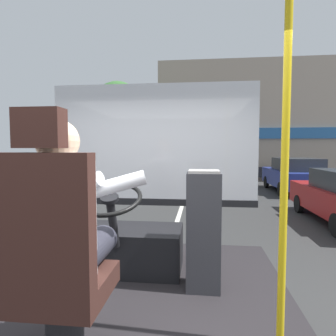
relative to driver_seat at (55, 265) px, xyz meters
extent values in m
cube|color=#303030|center=(0.16, 9.33, -1.30)|extent=(18.00, 44.00, 0.05)
cube|color=silver|center=(0.16, 9.33, -1.27)|extent=(0.12, 39.60, 0.00)
cube|color=black|center=(0.16, 0.53, -0.61)|extent=(2.60, 3.20, 0.06)
cylinder|color=black|center=(0.00, 0.09, -0.40)|extent=(0.20, 0.20, 0.37)
cube|color=#381E19|center=(0.00, 0.09, -0.15)|extent=(0.48, 0.48, 0.12)
cube|color=#381E19|center=(0.00, -0.10, 0.24)|extent=(0.48, 0.10, 0.66)
cube|color=#381E19|center=(0.00, -0.10, 0.68)|extent=(0.22, 0.10, 0.18)
cylinder|color=#282833|center=(0.10, 0.22, 0.00)|extent=(0.18, 0.46, 0.18)
cylinder|color=#282833|center=(-0.10, 0.22, 0.00)|extent=(0.18, 0.46, 0.18)
cylinder|color=silver|center=(0.00, 0.06, 0.21)|extent=(0.38, 0.38, 0.61)
cube|color=maroon|center=(0.00, 0.25, 0.29)|extent=(0.06, 0.01, 0.38)
sphere|color=beige|center=(0.00, 0.06, 0.62)|extent=(0.22, 0.22, 0.22)
cylinder|color=silver|center=(0.12, 0.32, 0.34)|extent=(0.58, 0.21, 0.23)
cylinder|color=silver|center=(-0.12, 0.32, 0.34)|extent=(0.58, 0.21, 0.23)
cube|color=black|center=(0.00, 1.33, -0.38)|extent=(1.10, 0.56, 0.40)
cylinder|color=black|center=(0.00, 0.97, -0.04)|extent=(0.07, 0.23, 0.47)
torus|color=black|center=(0.00, 0.89, 0.18)|extent=(0.53, 0.51, 0.22)
cylinder|color=black|center=(0.00, 0.89, 0.18)|extent=(0.15, 0.15, 0.08)
cylinder|color=gold|center=(1.20, 0.35, 0.49)|extent=(0.04, 0.04, 2.15)
cube|color=#333338|center=(0.75, 1.02, -0.10)|extent=(0.28, 0.27, 0.97)
cube|color=#9E9993|center=(0.75, 1.02, 0.40)|extent=(0.25, 0.24, 0.02)
cube|color=silver|center=(0.16, 2.15, 0.67)|extent=(2.50, 0.01, 1.40)
cube|color=black|center=(0.16, 2.15, -0.07)|extent=(2.50, 0.08, 0.08)
cylinder|color=#4C3828|center=(-3.27, 12.51, 0.22)|extent=(0.33, 0.33, 2.99)
sphere|color=#33642D|center=(-3.27, 12.51, 2.55)|extent=(2.54, 2.54, 2.54)
cube|color=gray|center=(4.63, 17.52, 2.17)|extent=(12.72, 4.27, 6.87)
cube|color=#235184|center=(4.63, 15.32, 1.43)|extent=(12.21, 0.12, 0.60)
cylinder|color=black|center=(3.59, 7.30, -1.02)|extent=(0.14, 0.50, 0.50)
cube|color=navy|center=(4.73, 11.39, -0.67)|extent=(1.87, 3.96, 0.67)
cube|color=#282D33|center=(4.73, 11.15, -0.08)|extent=(1.53, 2.18, 0.51)
cylinder|color=black|center=(5.62, 12.62, -1.00)|extent=(0.14, 0.55, 0.55)
cylinder|color=black|center=(3.85, 12.62, -1.00)|extent=(0.14, 0.55, 0.55)
cylinder|color=black|center=(5.62, 10.16, -1.00)|extent=(0.14, 0.55, 0.55)
cylinder|color=black|center=(3.85, 10.16, -1.00)|extent=(0.14, 0.55, 0.55)
cube|color=black|center=(4.62, 17.01, -0.75)|extent=(1.71, 3.80, 0.58)
cube|color=#282D33|center=(4.62, 16.78, -0.24)|extent=(1.41, 2.09, 0.44)
cylinder|color=black|center=(5.44, 18.19, -1.04)|extent=(0.14, 0.47, 0.47)
cylinder|color=black|center=(3.81, 18.19, -1.04)|extent=(0.14, 0.47, 0.47)
cylinder|color=black|center=(5.44, 15.83, -1.04)|extent=(0.14, 0.47, 0.47)
cylinder|color=black|center=(3.81, 15.83, -1.04)|extent=(0.14, 0.47, 0.47)
camera|label=1|loc=(0.72, -1.34, 0.59)|focal=30.84mm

